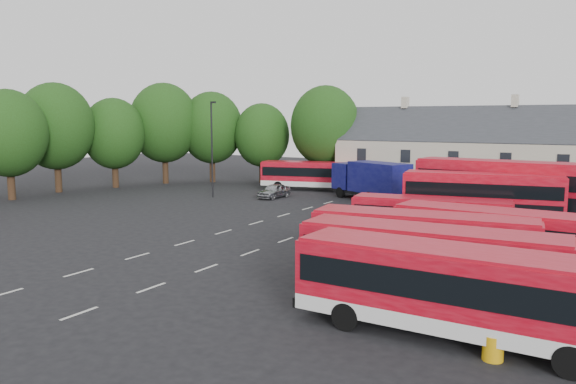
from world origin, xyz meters
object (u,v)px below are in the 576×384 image
bus_row_a (458,286)px  lamppost (212,147)px  box_truck (371,179)px  silver_car (274,191)px  grit_bin (493,348)px  bus_dd_south (482,200)px

bus_row_a → lamppost: (-30.10, 24.31, 3.05)m
box_truck → silver_car: (-8.89, -3.25, -1.37)m
grit_bin → lamppost: size_ratio=0.09×
bus_dd_south → lamppost: (-26.81, 5.06, 2.66)m
grit_bin → lamppost: lamppost is taller
box_truck → silver_car: 9.56m
bus_row_a → bus_dd_south: 19.53m
lamppost → box_truck: bearing=22.7°
bus_row_a → box_truck: box_truck is taller
bus_dd_south → lamppost: lamppost is taller
bus_row_a → grit_bin: (1.44, -1.04, -1.55)m
bus_dd_south → box_truck: (-12.47, 11.06, -0.29)m
box_truck → lamppost: 15.82m
bus_dd_south → silver_car: size_ratio=2.50×
silver_car → grit_bin: 38.35m
bus_row_a → bus_dd_south: (-3.29, 19.25, 0.40)m
bus_row_a → silver_car: (-24.65, 27.06, -1.26)m
grit_bin → lamppost: 40.72m
silver_car → lamppost: size_ratio=0.44×
bus_row_a → box_truck: bearing=118.2°
bus_row_a → grit_bin: size_ratio=13.83×
grit_bin → bus_dd_south: bearing=103.1°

